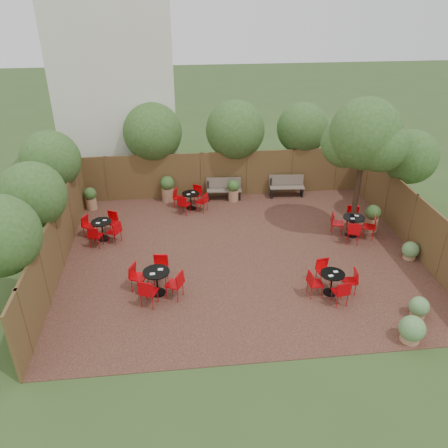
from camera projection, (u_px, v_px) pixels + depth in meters
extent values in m
plane|color=#354F23|center=(241.00, 255.00, 15.63)|extent=(80.00, 80.00, 0.00)
cube|color=#361A16|center=(241.00, 255.00, 15.63)|extent=(12.00, 10.00, 0.02)
cube|color=brown|center=(225.00, 174.00, 19.53)|extent=(12.00, 0.08, 2.00)
cube|color=brown|center=(58.00, 240.00, 14.57)|extent=(0.08, 10.00, 2.00)
cube|color=brown|center=(412.00, 221.00, 15.75)|extent=(0.08, 10.00, 2.00)
cube|color=silver|center=(118.00, 91.00, 20.28)|extent=(5.00, 4.00, 8.00)
sphere|color=#2B501A|center=(51.00, 160.00, 16.35)|extent=(2.15, 2.15, 2.15)
sphere|color=#2B501A|center=(32.00, 195.00, 13.75)|extent=(2.07, 2.07, 2.07)
sphere|color=#2B501A|center=(153.00, 132.00, 19.01)|extent=(2.47, 2.47, 2.47)
sphere|color=#2B501A|center=(235.00, 130.00, 19.26)|extent=(2.52, 2.52, 2.52)
sphere|color=#2B501A|center=(302.00, 128.00, 19.77)|extent=(2.24, 2.24, 2.24)
sphere|color=#2B501A|center=(410.00, 157.00, 16.79)|extent=(2.02, 2.02, 2.02)
cylinder|color=black|center=(358.00, 183.00, 16.13)|extent=(0.26, 0.26, 3.99)
sphere|color=#2B501A|center=(366.00, 134.00, 15.28)|extent=(2.47, 2.47, 2.47)
sphere|color=#2B501A|center=(346.00, 143.00, 15.79)|extent=(1.73, 1.73, 1.73)
sphere|color=#2B501A|center=(380.00, 145.00, 15.10)|extent=(1.80, 1.80, 1.80)
cube|color=brown|center=(224.00, 190.00, 19.39)|extent=(1.51, 0.55, 0.05)
cube|color=brown|center=(224.00, 183.00, 19.43)|extent=(1.49, 0.22, 0.45)
cube|color=black|center=(209.00, 196.00, 19.43)|extent=(0.09, 0.45, 0.40)
cube|color=black|center=(240.00, 194.00, 19.56)|extent=(0.09, 0.45, 0.40)
cube|color=brown|center=(287.00, 187.00, 19.66)|extent=(1.53, 0.57, 0.05)
cube|color=brown|center=(286.00, 180.00, 19.70)|extent=(1.50, 0.24, 0.45)
cube|color=black|center=(271.00, 193.00, 19.70)|extent=(0.10, 0.45, 0.40)
cube|color=black|center=(302.00, 191.00, 19.83)|extent=(0.10, 0.45, 0.40)
cylinder|color=black|center=(351.00, 235.00, 16.81)|extent=(0.45, 0.45, 0.03)
cylinder|color=black|center=(353.00, 226.00, 16.64)|extent=(0.05, 0.05, 0.72)
cylinder|color=black|center=(354.00, 217.00, 16.46)|extent=(0.78, 0.78, 0.03)
cube|color=white|center=(357.00, 216.00, 16.53)|extent=(0.17, 0.15, 0.02)
cube|color=white|center=(353.00, 219.00, 16.33)|extent=(0.17, 0.15, 0.02)
cylinder|color=black|center=(191.00, 208.00, 18.79)|extent=(0.41, 0.41, 0.03)
cylinder|color=black|center=(191.00, 201.00, 18.63)|extent=(0.05, 0.05, 0.65)
cylinder|color=black|center=(191.00, 194.00, 18.47)|extent=(0.71, 0.71, 0.03)
cube|color=white|center=(193.00, 192.00, 18.53)|extent=(0.16, 0.14, 0.01)
cube|color=white|center=(188.00, 194.00, 18.35)|extent=(0.16, 0.14, 0.01)
cylinder|color=black|center=(330.00, 293.00, 13.72)|extent=(0.42, 0.42, 0.03)
cylinder|color=black|center=(331.00, 283.00, 13.56)|extent=(0.05, 0.05, 0.67)
cylinder|color=black|center=(333.00, 274.00, 13.39)|extent=(0.73, 0.73, 0.03)
cube|color=white|center=(336.00, 272.00, 13.46)|extent=(0.13, 0.10, 0.01)
cube|color=white|center=(331.00, 276.00, 13.27)|extent=(0.13, 0.10, 0.01)
cylinder|color=black|center=(104.00, 239.00, 16.58)|extent=(0.43, 0.43, 0.03)
cylinder|color=black|center=(102.00, 230.00, 16.42)|extent=(0.05, 0.05, 0.68)
cylinder|color=black|center=(101.00, 222.00, 16.25)|extent=(0.74, 0.74, 0.03)
cube|color=white|center=(105.00, 220.00, 16.32)|extent=(0.16, 0.14, 0.01)
cube|color=white|center=(98.00, 223.00, 16.13)|extent=(0.16, 0.14, 0.01)
cylinder|color=black|center=(158.00, 293.00, 13.72)|extent=(0.47, 0.47, 0.03)
cylinder|color=black|center=(157.00, 282.00, 13.54)|extent=(0.05, 0.05, 0.74)
cylinder|color=black|center=(156.00, 272.00, 13.36)|extent=(0.81, 0.81, 0.03)
cube|color=white|center=(160.00, 269.00, 13.43)|extent=(0.17, 0.15, 0.02)
cube|color=white|center=(152.00, 274.00, 13.22)|extent=(0.17, 0.15, 0.02)
cylinder|color=#A27151|center=(168.00, 194.00, 19.35)|extent=(0.50, 0.50, 0.58)
sphere|color=#2B501A|center=(167.00, 183.00, 19.10)|extent=(0.60, 0.60, 0.60)
cylinder|color=#A27151|center=(233.00, 195.00, 19.36)|extent=(0.43, 0.43, 0.49)
sphere|color=#2B501A|center=(233.00, 186.00, 19.15)|extent=(0.52, 0.52, 0.52)
cylinder|color=#A27151|center=(92.00, 203.00, 18.65)|extent=(0.43, 0.43, 0.49)
sphere|color=#2B501A|center=(90.00, 194.00, 18.44)|extent=(0.52, 0.52, 0.52)
cylinder|color=#A27151|center=(371.00, 224.00, 17.04)|extent=(0.47, 0.47, 0.54)
sphere|color=#2B501A|center=(373.00, 212.00, 16.81)|extent=(0.57, 0.57, 0.57)
cylinder|color=#A27151|center=(417.00, 313.00, 12.76)|extent=(0.41, 0.41, 0.19)
sphere|color=#508042|center=(419.00, 306.00, 12.64)|extent=(0.56, 0.56, 0.56)
cylinder|color=#A27151|center=(410.00, 337.00, 11.88)|extent=(0.50, 0.50, 0.23)
sphere|color=#508042|center=(412.00, 328.00, 11.75)|extent=(0.68, 0.68, 0.68)
cylinder|color=#A27151|center=(409.00, 256.00, 15.40)|extent=(0.42, 0.42, 0.19)
sphere|color=#508042|center=(411.00, 250.00, 15.29)|extent=(0.57, 0.57, 0.57)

